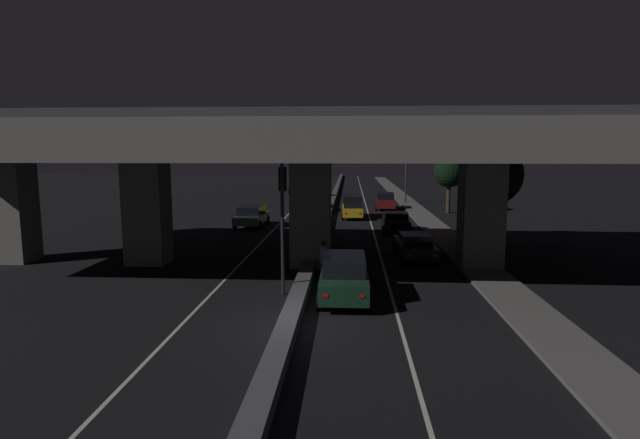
{
  "coord_description": "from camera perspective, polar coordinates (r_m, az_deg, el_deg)",
  "views": [
    {
      "loc": [
        1.93,
        -15.75,
        5.76
      ],
      "look_at": [
        0.11,
        14.62,
        1.54
      ],
      "focal_mm": 28.0,
      "sensor_mm": 36.0,
      "label": 1
    }
  ],
  "objects": [
    {
      "name": "median_divider",
      "position": [
        51.08,
        1.25,
        1.67
      ],
      "size": [
        0.64,
        126.0,
        0.45
      ],
      "primitive_type": "cube",
      "color": "#4C4C51",
      "rests_on": "ground_plane"
    },
    {
      "name": "street_lamp",
      "position": [
        55.03,
        9.49,
        6.16
      ],
      "size": [
        2.18,
        0.32,
        7.01
      ],
      "color": "#2D2D30",
      "rests_on": "ground_plane"
    },
    {
      "name": "car_taxi_yellow_fourth",
      "position": [
        42.96,
        3.69,
        1.52
      ],
      "size": [
        1.92,
        4.56,
        1.92
      ],
      "rotation": [
        0.0,
        0.0,
        1.6
      ],
      "color": "gold",
      "rests_on": "ground_plane"
    },
    {
      "name": "car_black_fourth_oncoming",
      "position": [
        68.85,
        -2.7,
        3.69
      ],
      "size": [
        1.99,
        4.35,
        1.38
      ],
      "rotation": [
        0.0,
        0.0,
        -1.58
      ],
      "color": "black",
      "rests_on": "ground_plane"
    },
    {
      "name": "car_taxi_yellow_second_oncoming",
      "position": [
        47.15,
        -1.55,
        2.07
      ],
      "size": [
        2.19,
        4.52,
        1.86
      ],
      "rotation": [
        0.0,
        0.0,
        -1.61
      ],
      "color": "gold",
      "rests_on": "ground_plane"
    },
    {
      "name": "motorcycle_white_filtering_near",
      "position": [
        24.22,
        0.36,
        -4.38
      ],
      "size": [
        0.33,
        1.85,
        1.43
      ],
      "rotation": [
        0.0,
        0.0,
        1.59
      ],
      "color": "black",
      "rests_on": "ground_plane"
    },
    {
      "name": "ground_plane",
      "position": [
        16.88,
        -3.43,
        -12.07
      ],
      "size": [
        200.0,
        200.0,
        0.0
      ],
      "primitive_type": "plane",
      "color": "black"
    },
    {
      "name": "lane_line_left_inner",
      "position": [
        51.38,
        -2.81,
        1.45
      ],
      "size": [
        0.12,
        126.0,
        0.0
      ],
      "primitive_type": "cube",
      "color": "beige",
      "rests_on": "ground_plane"
    },
    {
      "name": "sidewalk_right",
      "position": [
        44.57,
        11.61,
        0.39
      ],
      "size": [
        2.06,
        126.0,
        0.13
      ],
      "primitive_type": "cube",
      "color": "#5B5956",
      "rests_on": "ground_plane"
    },
    {
      "name": "roadside_tree_kerbside_near",
      "position": [
        32.47,
        19.02,
        4.81
      ],
      "size": [
        3.77,
        3.77,
        6.15
      ],
      "color": "#38281C",
      "rests_on": "ground_plane"
    },
    {
      "name": "car_dark_green_lead",
      "position": [
        19.47,
        2.78,
        -6.55
      ],
      "size": [
        1.98,
        4.26,
        1.73
      ],
      "rotation": [
        0.0,
        0.0,
        1.58
      ],
      "color": "black",
      "rests_on": "ground_plane"
    },
    {
      "name": "car_dark_red_fifth",
      "position": [
        49.48,
        7.47,
        2.13
      ],
      "size": [
        2.08,
        4.08,
        1.64
      ],
      "rotation": [
        0.0,
        0.0,
        1.53
      ],
      "color": "#591414",
      "rests_on": "ground_plane"
    },
    {
      "name": "pedestrian_on_sidewalk",
      "position": [
        29.05,
        16.61,
        -1.9
      ],
      "size": [
        0.37,
        0.37,
        1.71
      ],
      "color": "black",
      "rests_on": "sidewalk_right"
    },
    {
      "name": "elevated_overpass",
      "position": [
        24.68,
        -1.81,
        8.15
      ],
      "size": [
        35.59,
        13.61,
        7.86
      ],
      "color": "slate",
      "rests_on": "ground_plane"
    },
    {
      "name": "lane_line_right_inner",
      "position": [
        51.1,
        5.33,
        1.39
      ],
      "size": [
        0.12,
        126.0,
        0.0
      ],
      "primitive_type": "cube",
      "color": "beige",
      "rests_on": "ground_plane"
    },
    {
      "name": "car_black_second",
      "position": [
        27.25,
        10.78,
        -2.93
      ],
      "size": [
        2.09,
        4.69,
        1.36
      ],
      "rotation": [
        0.0,
        0.0,
        1.61
      ],
      "color": "black",
      "rests_on": "ground_plane"
    },
    {
      "name": "car_dark_red_third_oncoming",
      "position": [
        59.03,
        -0.3,
        3.05
      ],
      "size": [
        2.14,
        4.12,
        1.48
      ],
      "rotation": [
        0.0,
        0.0,
        -1.6
      ],
      "color": "#591414",
      "rests_on": "ground_plane"
    },
    {
      "name": "roadside_tree_kerbside_mid",
      "position": [
        47.68,
        14.55,
        5.25
      ],
      "size": [
        2.87,
        2.87,
        5.24
      ],
      "color": "#38281C",
      "rests_on": "ground_plane"
    },
    {
      "name": "car_silver_lead_oncoming",
      "position": [
        38.26,
        -7.81,
        0.44
      ],
      "size": [
        2.18,
        4.52,
        1.58
      ],
      "rotation": [
        0.0,
        0.0,
        -1.6
      ],
      "color": "gray",
      "rests_on": "ground_plane"
    },
    {
      "name": "traffic_light_left_of_median",
      "position": [
        19.77,
        -4.3,
        1.65
      ],
      "size": [
        0.3,
        0.49,
        5.32
      ],
      "color": "black",
      "rests_on": "ground_plane"
    },
    {
      "name": "car_black_third",
      "position": [
        35.82,
        8.68,
        -0.28
      ],
      "size": [
        2.06,
        4.16,
        1.42
      ],
      "rotation": [
        0.0,
        0.0,
        1.54
      ],
      "color": "black",
      "rests_on": "ground_plane"
    }
  ]
}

